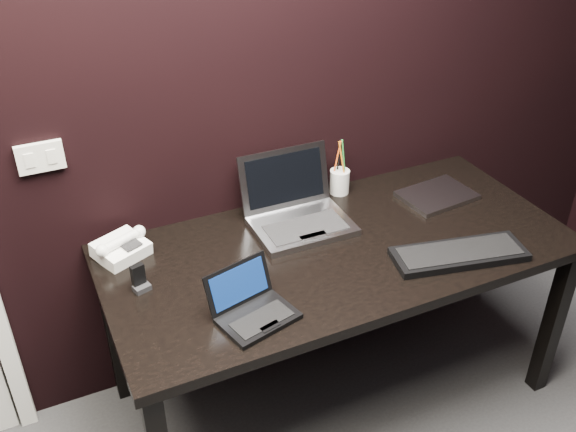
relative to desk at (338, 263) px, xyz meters
name	(u,v)px	position (x,y,z in m)	size (l,w,h in m)	color
wall_back	(215,75)	(-0.30, 0.40, 0.64)	(4.00, 4.00, 0.00)	black
wall_switch	(40,157)	(-0.92, 0.39, 0.46)	(0.15, 0.02, 0.10)	silver
desk	(338,263)	(0.00, 0.00, 0.00)	(1.70, 0.80, 0.74)	black
netbook	(253,308)	(-0.43, -0.22, 0.11)	(0.27, 0.26, 0.15)	black
silver_laptop	(297,213)	(-0.07, 0.20, 0.13)	(0.37, 0.33, 0.25)	#9B9A9F
ext_keyboard	(459,254)	(0.35, -0.24, 0.09)	(0.50, 0.26, 0.03)	black
closed_laptop	(437,195)	(0.53, 0.13, 0.09)	(0.31, 0.23, 0.02)	#95959B
desk_phone	(121,248)	(-0.73, 0.27, 0.11)	(0.21, 0.21, 0.10)	white
mobile_phone	(139,280)	(-0.72, 0.06, 0.11)	(0.06, 0.06, 0.09)	black
pen_cup	(340,180)	(0.19, 0.34, 0.13)	(0.11, 0.11, 0.24)	silver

